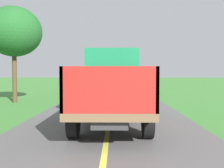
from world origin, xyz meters
TOP-DOWN VIEW (x-y plane):
  - banana_truck_near at (0.10, 11.29)m, footprint 2.38×5.82m
  - banana_truck_far at (0.30, 25.40)m, footprint 2.38×5.81m
  - roadside_tree_near_left at (-6.25, 17.93)m, footprint 3.53×3.53m

SIDE VIEW (x-z plane):
  - banana_truck_far at x=0.30m, z-range 0.07..2.87m
  - banana_truck_near at x=0.10m, z-range 0.07..2.87m
  - roadside_tree_near_left at x=-6.25m, z-range 1.46..7.59m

